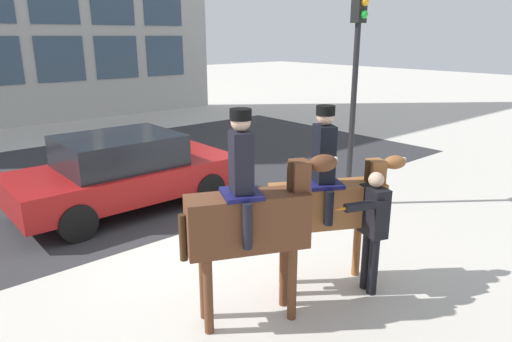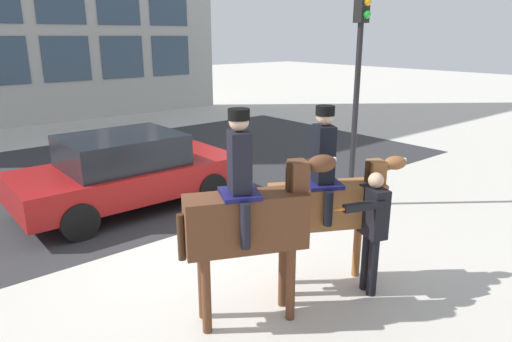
{
  "view_description": "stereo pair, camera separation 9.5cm",
  "coord_description": "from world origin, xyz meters",
  "px_view_note": "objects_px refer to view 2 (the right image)",
  "views": [
    {
      "loc": [
        -3.75,
        -5.93,
        3.33
      ],
      "look_at": [
        0.19,
        -1.32,
        1.53
      ],
      "focal_mm": 32.0,
      "sensor_mm": 36.0,
      "label": 1
    },
    {
      "loc": [
        -3.68,
        -5.99,
        3.33
      ],
      "look_at": [
        0.19,
        -1.32,
        1.53
      ],
      "focal_mm": 32.0,
      "sensor_mm": 36.0,
      "label": 2
    }
  ],
  "objects_px": {
    "mounted_horse_companion": "(329,199)",
    "pedestrian_bystander": "(372,224)",
    "mounted_horse_lead": "(249,215)",
    "traffic_light": "(359,62)",
    "street_car_near_lane": "(127,170)"
  },
  "relations": [
    {
      "from": "street_car_near_lane",
      "to": "mounted_horse_companion",
      "type": "bearing_deg",
      "value": -80.07
    },
    {
      "from": "mounted_horse_lead",
      "to": "pedestrian_bystander",
      "type": "height_order",
      "value": "mounted_horse_lead"
    },
    {
      "from": "mounted_horse_companion",
      "to": "street_car_near_lane",
      "type": "relative_size",
      "value": 0.58
    },
    {
      "from": "mounted_horse_lead",
      "to": "street_car_near_lane",
      "type": "relative_size",
      "value": 0.6
    },
    {
      "from": "pedestrian_bystander",
      "to": "street_car_near_lane",
      "type": "bearing_deg",
      "value": -58.39
    },
    {
      "from": "mounted_horse_companion",
      "to": "pedestrian_bystander",
      "type": "bearing_deg",
      "value": -31.34
    },
    {
      "from": "pedestrian_bystander",
      "to": "traffic_light",
      "type": "relative_size",
      "value": 0.39
    },
    {
      "from": "mounted_horse_lead",
      "to": "pedestrian_bystander",
      "type": "relative_size",
      "value": 1.54
    },
    {
      "from": "mounted_horse_lead",
      "to": "mounted_horse_companion",
      "type": "height_order",
      "value": "mounted_horse_lead"
    },
    {
      "from": "mounted_horse_lead",
      "to": "traffic_light",
      "type": "height_order",
      "value": "traffic_light"
    },
    {
      "from": "traffic_light",
      "to": "street_car_near_lane",
      "type": "bearing_deg",
      "value": 141.96
    },
    {
      "from": "pedestrian_bystander",
      "to": "street_car_near_lane",
      "type": "distance_m",
      "value": 5.18
    },
    {
      "from": "mounted_horse_companion",
      "to": "pedestrian_bystander",
      "type": "relative_size",
      "value": 1.49
    },
    {
      "from": "street_car_near_lane",
      "to": "traffic_light",
      "type": "height_order",
      "value": "traffic_light"
    },
    {
      "from": "mounted_horse_companion",
      "to": "street_car_near_lane",
      "type": "bearing_deg",
      "value": 128.31
    }
  ]
}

